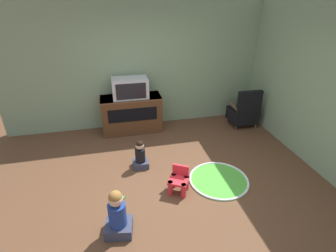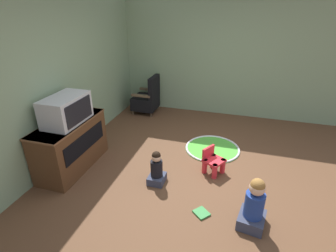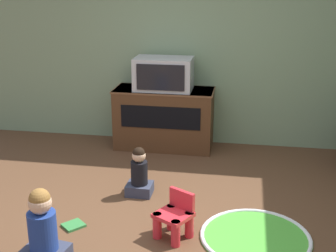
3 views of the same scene
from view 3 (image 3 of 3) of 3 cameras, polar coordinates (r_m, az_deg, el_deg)
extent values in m
plane|color=brown|center=(4.43, -1.15, -12.32)|extent=(30.00, 30.00, 0.00)
cube|color=gray|center=(6.29, 1.87, 10.08)|extent=(5.75, 0.12, 2.70)
cube|color=#4C2D19|center=(6.20, -0.49, 0.92)|extent=(1.28, 0.53, 0.80)
cube|color=brown|center=(6.10, -0.50, 4.40)|extent=(1.30, 0.54, 0.02)
cube|color=black|center=(5.92, -0.95, 1.03)|extent=(1.02, 0.01, 0.29)
cube|color=#B7B7BC|center=(6.02, -0.54, 6.38)|extent=(0.74, 0.43, 0.42)
cube|color=black|center=(5.81, -0.94, 5.93)|extent=(0.60, 0.02, 0.32)
cylinder|color=red|center=(4.23, -1.33, -12.05)|extent=(0.08, 0.08, 0.24)
cylinder|color=red|center=(4.11, 0.93, -13.00)|extent=(0.08, 0.08, 0.24)
cylinder|color=red|center=(4.36, 0.38, -11.05)|extent=(0.08, 0.08, 0.24)
cylinder|color=red|center=(4.25, 2.61, -11.93)|extent=(0.08, 0.08, 0.24)
cube|color=red|center=(4.19, 0.65, -10.81)|extent=(0.39, 0.38, 0.04)
cube|color=red|center=(4.22, 1.72, -8.93)|extent=(0.24, 0.16, 0.17)
cylinder|color=green|center=(4.35, 10.60, -13.17)|extent=(0.99, 0.99, 0.01)
torus|color=silver|center=(4.35, 10.60, -13.12)|extent=(0.99, 0.99, 0.04)
cube|color=#33384C|center=(5.02, -3.49, -7.65)|extent=(0.27, 0.24, 0.12)
cylinder|color=black|center=(4.95, -3.53, -5.72)|extent=(0.18, 0.18, 0.25)
sphere|color=#D8AD8C|center=(4.87, -3.57, -3.63)|extent=(0.14, 0.14, 0.14)
sphere|color=black|center=(4.86, -3.58, -3.36)|extent=(0.13, 0.13, 0.13)
cylinder|color=navy|center=(3.91, -15.03, -12.25)|extent=(0.23, 0.23, 0.32)
sphere|color=#D8AD8C|center=(3.79, -15.34, -9.01)|extent=(0.18, 0.18, 0.18)
sphere|color=olive|center=(3.77, -15.38, -8.57)|extent=(0.17, 0.17, 0.17)
cube|color=#337F3D|center=(4.53, -11.45, -11.78)|extent=(0.24, 0.25, 0.02)
camera|label=1|loc=(1.63, -67.00, 27.50)|focal=28.00mm
camera|label=2|loc=(5.26, -43.11, 15.98)|focal=28.00mm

